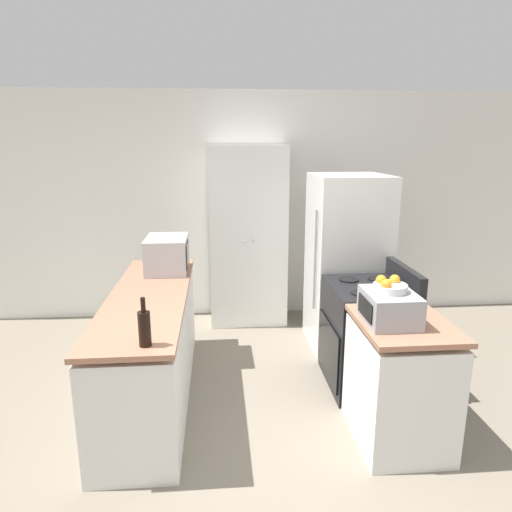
{
  "coord_description": "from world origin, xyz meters",
  "views": [
    {
      "loc": [
        -0.33,
        -2.26,
        2.04
      ],
      "look_at": [
        0.0,
        1.66,
        1.05
      ],
      "focal_mm": 32.0,
      "sensor_mm": 36.0,
      "label": 1
    }
  ],
  "objects_px": {
    "microwave": "(167,254)",
    "wine_bottle": "(144,328)",
    "stove": "(367,335)",
    "pantry_cabinet": "(248,236)",
    "refrigerator": "(346,263)",
    "toaster_oven": "(389,307)",
    "fruit_bowl": "(389,286)"
  },
  "relations": [
    {
      "from": "microwave",
      "to": "wine_bottle",
      "type": "height_order",
      "value": "microwave"
    },
    {
      "from": "stove",
      "to": "wine_bottle",
      "type": "bearing_deg",
      "value": -149.47
    },
    {
      "from": "pantry_cabinet",
      "to": "refrigerator",
      "type": "bearing_deg",
      "value": -37.72
    },
    {
      "from": "refrigerator",
      "to": "toaster_oven",
      "type": "height_order",
      "value": "refrigerator"
    },
    {
      "from": "wine_bottle",
      "to": "fruit_bowl",
      "type": "bearing_deg",
      "value": 9.11
    },
    {
      "from": "toaster_oven",
      "to": "microwave",
      "type": "bearing_deg",
      "value": 138.9
    },
    {
      "from": "wine_bottle",
      "to": "pantry_cabinet",
      "type": "bearing_deg",
      "value": 73.06
    },
    {
      "from": "stove",
      "to": "toaster_oven",
      "type": "relative_size",
      "value": 2.69
    },
    {
      "from": "microwave",
      "to": "wine_bottle",
      "type": "xyz_separation_m",
      "value": [
        0.03,
        -1.6,
        -0.04
      ]
    },
    {
      "from": "toaster_oven",
      "to": "fruit_bowl",
      "type": "xyz_separation_m",
      "value": [
        -0.0,
        0.02,
        0.14
      ]
    },
    {
      "from": "refrigerator",
      "to": "stove",
      "type": "bearing_deg",
      "value": -92.02
    },
    {
      "from": "stove",
      "to": "refrigerator",
      "type": "bearing_deg",
      "value": 87.98
    },
    {
      "from": "toaster_oven",
      "to": "fruit_bowl",
      "type": "bearing_deg",
      "value": 94.85
    },
    {
      "from": "toaster_oven",
      "to": "wine_bottle",
      "type": "bearing_deg",
      "value": -171.74
    },
    {
      "from": "toaster_oven",
      "to": "fruit_bowl",
      "type": "distance_m",
      "value": 0.14
    },
    {
      "from": "stove",
      "to": "fruit_bowl",
      "type": "distance_m",
      "value": 1.01
    },
    {
      "from": "stove",
      "to": "toaster_oven",
      "type": "xyz_separation_m",
      "value": [
        -0.13,
        -0.76,
        0.54
      ]
    },
    {
      "from": "wine_bottle",
      "to": "toaster_oven",
      "type": "bearing_deg",
      "value": 8.26
    },
    {
      "from": "refrigerator",
      "to": "microwave",
      "type": "bearing_deg",
      "value": -173.57
    },
    {
      "from": "refrigerator",
      "to": "wine_bottle",
      "type": "height_order",
      "value": "refrigerator"
    },
    {
      "from": "stove",
      "to": "fruit_bowl",
      "type": "xyz_separation_m",
      "value": [
        -0.13,
        -0.74,
        0.68
      ]
    },
    {
      "from": "stove",
      "to": "microwave",
      "type": "relative_size",
      "value": 2.09
    },
    {
      "from": "fruit_bowl",
      "to": "microwave",
      "type": "bearing_deg",
      "value": 139.34
    },
    {
      "from": "pantry_cabinet",
      "to": "wine_bottle",
      "type": "bearing_deg",
      "value": -106.94
    },
    {
      "from": "wine_bottle",
      "to": "microwave",
      "type": "bearing_deg",
      "value": 91.14
    },
    {
      "from": "refrigerator",
      "to": "microwave",
      "type": "xyz_separation_m",
      "value": [
        -1.74,
        -0.2,
        0.17
      ]
    },
    {
      "from": "wine_bottle",
      "to": "fruit_bowl",
      "type": "distance_m",
      "value": 1.57
    },
    {
      "from": "microwave",
      "to": "toaster_oven",
      "type": "xyz_separation_m",
      "value": [
        1.57,
        -1.37,
        -0.05
      ]
    },
    {
      "from": "toaster_oven",
      "to": "stove",
      "type": "bearing_deg",
      "value": 80.13
    },
    {
      "from": "microwave",
      "to": "toaster_oven",
      "type": "height_order",
      "value": "microwave"
    },
    {
      "from": "pantry_cabinet",
      "to": "toaster_oven",
      "type": "height_order",
      "value": "pantry_cabinet"
    },
    {
      "from": "pantry_cabinet",
      "to": "stove",
      "type": "height_order",
      "value": "pantry_cabinet"
    }
  ]
}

